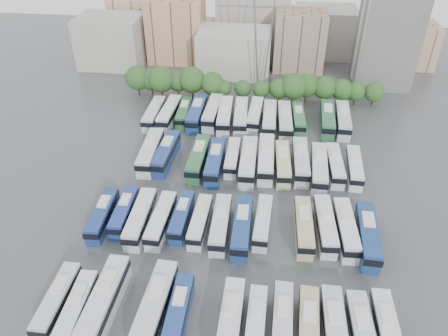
# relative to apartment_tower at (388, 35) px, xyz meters

# --- Properties ---
(ground) EXTENTS (220.00, 220.00, 0.00)m
(ground) POSITION_rel_apartment_tower_xyz_m (-34.00, -58.00, -13.00)
(ground) COLOR #424447
(ground) RESTS_ON ground
(tree_line) EXTENTS (64.26, 7.76, 8.34)m
(tree_line) POSITION_rel_apartment_tower_xyz_m (-36.92, -15.96, -8.59)
(tree_line) COLOR black
(tree_line) RESTS_ON ground
(city_buildings) EXTENTS (102.00, 35.00, 20.00)m
(city_buildings) POSITION_rel_apartment_tower_xyz_m (-41.46, 13.86, -5.13)
(city_buildings) COLOR #9E998E
(city_buildings) RESTS_ON ground
(apartment_tower) EXTENTS (14.00, 14.00, 26.00)m
(apartment_tower) POSITION_rel_apartment_tower_xyz_m (0.00, 0.00, 0.00)
(apartment_tower) COLOR silver
(apartment_tower) RESTS_ON ground
(electricity_pylon) EXTENTS (9.00, 6.91, 33.83)m
(electricity_pylon) POSITION_rel_apartment_tower_xyz_m (-32.00, -8.00, 5.66)
(electricity_pylon) COLOR slate
(electricity_pylon) RESTS_ON ground
(bus_r0_s0) EXTENTS (2.45, 11.21, 3.52)m
(bus_r0_s0) POSITION_rel_apartment_tower_xyz_m (-55.37, -81.70, -11.27)
(bus_r0_s0) COLOR silver
(bus_r0_s0) RESTS_ON ground
(bus_r0_s1) EXTENTS (2.81, 11.34, 3.53)m
(bus_r0_s1) POSITION_rel_apartment_tower_xyz_m (-52.25, -82.86, -11.26)
(bus_r0_s1) COLOR silver
(bus_r0_s1) RESTS_ON ground
(bus_r0_s2) EXTENTS (3.24, 13.51, 4.22)m
(bus_r0_s2) POSITION_rel_apartment_tower_xyz_m (-49.02, -81.27, -10.93)
(bus_r0_s2) COLOR silver
(bus_r0_s2) RESTS_ON ground
(bus_r0_s4) EXTENTS (3.61, 13.71, 4.26)m
(bus_r0_s4) POSITION_rel_apartment_tower_xyz_m (-42.15, -81.55, -10.91)
(bus_r0_s4) COLOR silver
(bus_r0_s4) RESTS_ON ground
(bus_r0_s5) EXTENTS (2.42, 11.07, 3.47)m
(bus_r0_s5) POSITION_rel_apartment_tower_xyz_m (-39.03, -81.73, -11.30)
(bus_r0_s5) COLOR navy
(bus_r0_s5) RESTS_ON ground
(bus_r0_s7) EXTENTS (2.94, 12.50, 3.91)m
(bus_r0_s7) POSITION_rel_apartment_tower_xyz_m (-32.17, -82.71, -11.08)
(bus_r0_s7) COLOR silver
(bus_r0_s7) RESTS_ON ground
(bus_r0_s8) EXTENTS (2.66, 11.00, 3.43)m
(bus_r0_s8) POSITION_rel_apartment_tower_xyz_m (-28.98, -82.50, -11.31)
(bus_r0_s8) COLOR silver
(bus_r0_s8) RESTS_ON ground
(bus_r0_s9) EXTENTS (2.83, 11.59, 3.62)m
(bus_r0_s9) POSITION_rel_apartment_tower_xyz_m (-25.68, -81.88, -11.22)
(bus_r0_s9) COLOR silver
(bus_r0_s9) RESTS_ON ground
(bus_r0_s10) EXTENTS (3.06, 11.61, 3.61)m
(bus_r0_s10) POSITION_rel_apartment_tower_xyz_m (-22.44, -82.26, -11.23)
(bus_r0_s10) COLOR tan
(bus_r0_s10) RESTS_ON ground
(bus_r0_s11) EXTENTS (2.84, 12.34, 3.86)m
(bus_r0_s11) POSITION_rel_apartment_tower_xyz_m (-19.26, -82.41, -11.10)
(bus_r0_s11) COLOR silver
(bus_r0_s11) RESTS_ON ground
(bus_r0_s13) EXTENTS (2.62, 11.58, 3.62)m
(bus_r0_s13) POSITION_rel_apartment_tower_xyz_m (-12.80, -81.66, -11.22)
(bus_r0_s13) COLOR silver
(bus_r0_s13) RESTS_ON ground
(bus_r1_s0) EXTENTS (2.93, 11.60, 3.61)m
(bus_r1_s0) POSITION_rel_apartment_tower_xyz_m (-55.30, -64.42, -11.23)
(bus_r1_s0) COLOR navy
(bus_r1_s0) RESTS_ON ground
(bus_r1_s1) EXTENTS (2.67, 11.05, 3.45)m
(bus_r1_s1) POSITION_rel_apartment_tower_xyz_m (-52.05, -63.17, -11.31)
(bus_r1_s1) COLOR navy
(bus_r1_s1) RESTS_ON ground
(bus_r1_s2) EXTENTS (2.81, 12.45, 3.90)m
(bus_r1_s2) POSITION_rel_apartment_tower_xyz_m (-48.82, -64.64, -11.09)
(bus_r1_s2) COLOR silver
(bus_r1_s2) RESTS_ON ground
(bus_r1_s3) EXTENTS (2.95, 11.80, 3.68)m
(bus_r1_s3) POSITION_rel_apartment_tower_xyz_m (-45.41, -64.54, -11.19)
(bus_r1_s3) COLOR silver
(bus_r1_s3) RESTS_ON ground
(bus_r1_s4) EXTENTS (2.57, 10.94, 3.42)m
(bus_r1_s4) POSITION_rel_apartment_tower_xyz_m (-42.27, -63.18, -11.32)
(bus_r1_s4) COLOR navy
(bus_r1_s4) RESTS_ON ground
(bus_r1_s5) EXTENTS (2.73, 11.03, 3.44)m
(bus_r1_s5) POSITION_rel_apartment_tower_xyz_m (-39.08, -63.98, -11.31)
(bus_r1_s5) COLOR silver
(bus_r1_s5) RESTS_ON ground
(bus_r1_s6) EXTENTS (2.79, 12.05, 3.77)m
(bus_r1_s6) POSITION_rel_apartment_tower_xyz_m (-35.68, -64.45, -11.15)
(bus_r1_s6) COLOR silver
(bus_r1_s6) RESTS_ON ground
(bus_r1_s7) EXTENTS (2.84, 12.59, 3.94)m
(bus_r1_s7) POSITION_rel_apartment_tower_xyz_m (-32.20, -64.85, -11.06)
(bus_r1_s7) COLOR navy
(bus_r1_s7) RESTS_ON ground
(bus_r1_s8) EXTENTS (2.98, 11.25, 3.50)m
(bus_r1_s8) POSITION_rel_apartment_tower_xyz_m (-28.94, -63.01, -11.28)
(bus_r1_s8) COLOR silver
(bus_r1_s8) RESTS_ON ground
(bus_r1_s10) EXTENTS (2.93, 12.04, 3.76)m
(bus_r1_s10) POSITION_rel_apartment_tower_xyz_m (-22.41, -63.47, -11.16)
(bus_r1_s10) COLOR #BEB482
(bus_r1_s10) RESTS_ON ground
(bus_r1_s11) EXTENTS (3.25, 12.29, 3.82)m
(bus_r1_s11) POSITION_rel_apartment_tower_xyz_m (-19.00, -62.76, -11.13)
(bus_r1_s11) COLOR silver
(bus_r1_s11) RESTS_ON ground
(bus_r1_s12) EXTENTS (3.28, 12.41, 3.86)m
(bus_r1_s12) POSITION_rel_apartment_tower_xyz_m (-15.82, -63.31, -11.11)
(bus_r1_s12) COLOR silver
(bus_r1_s12) RESTS_ON ground
(bus_r1_s13) EXTENTS (3.39, 13.04, 4.06)m
(bus_r1_s13) POSITION_rel_apartment_tower_xyz_m (-12.64, -64.47, -11.01)
(bus_r1_s13) COLOR navy
(bus_r1_s13) RESTS_ON ground
(bus_r2_s1) EXTENTS (3.36, 13.65, 4.26)m
(bus_r2_s1) POSITION_rel_apartment_tower_xyz_m (-52.17, -45.21, -10.91)
(bus_r2_s1) COLOR silver
(bus_r2_s1) RESTS_ON ground
(bus_r2_s2) EXTENTS (3.49, 13.12, 4.08)m
(bus_r2_s2) POSITION_rel_apartment_tower_xyz_m (-49.02, -45.22, -11.00)
(bus_r2_s2) COLOR navy
(bus_r2_s2) RESTS_ON ground
(bus_r2_s4) EXTENTS (3.11, 13.13, 4.10)m
(bus_r2_s4) POSITION_rel_apartment_tower_xyz_m (-42.32, -46.29, -10.99)
(bus_r2_s4) COLOR #2C683D
(bus_r2_s4) RESTS_ON ground
(bus_r2_s5) EXTENTS (2.89, 12.93, 4.05)m
(bus_r2_s5) POSITION_rel_apartment_tower_xyz_m (-38.92, -47.07, -11.01)
(bus_r2_s5) COLOR navy
(bus_r2_s5) RESTS_ON ground
(bus_r2_s6) EXTENTS (2.45, 11.07, 3.47)m
(bus_r2_s6) POSITION_rel_apartment_tower_xyz_m (-35.74, -44.71, -11.30)
(bus_r2_s6) COLOR silver
(bus_r2_s6) RESTS_ON ground
(bus_r2_s7) EXTENTS (3.08, 13.71, 4.29)m
(bus_r2_s7) POSITION_rel_apartment_tower_xyz_m (-32.51, -46.38, -10.89)
(bus_r2_s7) COLOR silver
(bus_r2_s7) RESTS_ON ground
(bus_r2_s8) EXTENTS (3.21, 13.73, 4.29)m
(bus_r2_s8) POSITION_rel_apartment_tower_xyz_m (-29.17, -44.97, -10.89)
(bus_r2_s8) COLOR silver
(bus_r2_s8) RESTS_ON ground
(bus_r2_s9) EXTENTS (3.28, 12.51, 3.89)m
(bus_r2_s9) POSITION_rel_apartment_tower_xyz_m (-25.87, -46.06, -11.09)
(bus_r2_s9) COLOR beige
(bus_r2_s9) RESTS_ON ground
(bus_r2_s10) EXTENTS (3.18, 13.21, 4.12)m
(bus_r2_s10) POSITION_rel_apartment_tower_xyz_m (-22.44, -45.01, -10.97)
(bus_r2_s10) COLOR silver
(bus_r2_s10) RESTS_ON ground
(bus_r2_s11) EXTENTS (3.45, 13.41, 4.17)m
(bus_r2_s11) POSITION_rel_apartment_tower_xyz_m (-19.03, -46.92, -10.95)
(bus_r2_s11) COLOR silver
(bus_r2_s11) RESTS_ON ground
(bus_r2_s12) EXTENTS (2.96, 11.95, 3.73)m
(bus_r2_s12) POSITION_rel_apartment_tower_xyz_m (-15.93, -45.28, -11.17)
(bus_r2_s12) COLOR silver
(bus_r2_s12) RESTS_ON ground
(bus_r2_s13) EXTENTS (3.07, 11.71, 3.64)m
(bus_r2_s13) POSITION_rel_apartment_tower_xyz_m (-12.28, -45.55, -11.21)
(bus_r2_s13) COLOR white
(bus_r2_s13) RESTS_ON ground
(bus_r3_s0) EXTENTS (2.81, 12.70, 3.98)m
(bus_r3_s0) POSITION_rel_apartment_tower_xyz_m (-55.53, -29.06, -11.05)
(bus_r3_s0) COLOR silver
(bus_r3_s0) RESTS_ON ground
(bus_r3_s1) EXTENTS (3.44, 13.30, 4.14)m
(bus_r3_s1) POSITION_rel_apartment_tower_xyz_m (-52.06, -28.54, -10.97)
(bus_r3_s1) COLOR silver
(bus_r3_s1) RESTS_ON ground
(bus_r3_s2) EXTENTS (2.95, 11.49, 3.58)m
(bus_r3_s2) POSITION_rel_apartment_tower_xyz_m (-48.83, -27.48, -11.24)
(bus_r3_s2) COLOR #2A6338
(bus_r3_s2) RESTS_ON ground
(bus_r3_s3) EXTENTS (3.00, 13.59, 4.26)m
(bus_r3_s3) POSITION_rel_apartment_tower_xyz_m (-45.75, -27.97, -10.91)
(bus_r3_s3) COLOR navy
(bus_r3_s3) RESTS_ON ground
(bus_r3_s4) EXTENTS (3.37, 13.42, 4.18)m
(bus_r3_s4) POSITION_rel_apartment_tower_xyz_m (-42.21, -26.95, -10.95)
(bus_r3_s4) COLOR silver
(bus_r3_s4) RESTS_ON ground
(bus_r3_s5) EXTENTS (3.53, 13.81, 4.30)m
(bus_r3_s5) POSITION_rel_apartment_tower_xyz_m (-39.15, -28.25, -10.89)
(bus_r3_s5) COLOR silver
(bus_r3_s5) RESTS_ON ground
(bus_r3_s6) EXTENTS (3.56, 13.59, 4.23)m
(bus_r3_s6) POSITION_rel_apartment_tower_xyz_m (-35.51, -28.08, -10.92)
(bus_r3_s6) COLOR silver
(bus_r3_s6) RESTS_ON ground
(bus_r3_s7) EXTENTS (3.39, 12.92, 4.02)m
(bus_r3_s7) POSITION_rel_apartment_tower_xyz_m (-32.32, -26.90, -11.03)
(bus_r3_s7) COLOR silver
(bus_r3_s7) RESTS_ON ground
(bus_r3_s8) EXTENTS (2.97, 13.35, 4.18)m
(bus_r3_s8) POSITION_rel_apartment_tower_xyz_m (-29.00, -28.71, -10.95)
(bus_r3_s8) COLOR silver
(bus_r3_s8) RESTS_ON ground
(bus_r3_s9) EXTENTS (3.50, 13.56, 4.22)m
(bus_r3_s9) POSITION_rel_apartment_tower_xyz_m (-25.57, -29.05, -10.93)
(bus_r3_s9) COLOR silver
(bus_r3_s9) RESTS_ON ground
(bus_r3_s10) EXTENTS (3.08, 11.78, 3.66)m
(bus_r3_s10) POSITION_rel_apartment_tower_xyz_m (-22.48, -27.35, -11.20)
(bus_r3_s10) COLOR #30713E
(bus_r3_s10) RESTS_ON ground
(bus_r3_s12) EXTENTS (3.51, 13.67, 4.25)m
(bus_r3_s12) POSITION_rel_apartment_tower_xyz_m (-16.02, -27.16, -10.91)
(bus_r3_s12) COLOR #2B6540
(bus_r3_s12) RESTS_ON ground
(bus_r3_s13) EXTENTS (3.54, 13.44, 4.18)m
(bus_r3_s13) POSITION_rel_apartment_tower_xyz_m (-12.55, -27.10, -10.95)
(bus_r3_s13) COLOR silver
(bus_r3_s13) RESTS_ON ground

